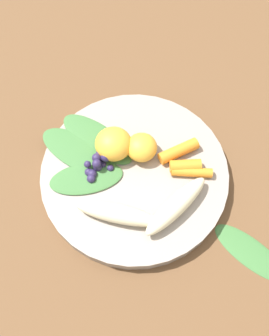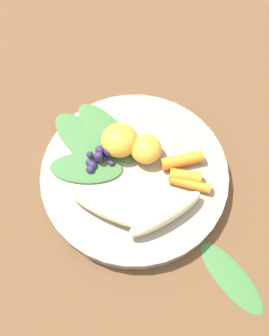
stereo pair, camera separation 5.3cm
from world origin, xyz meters
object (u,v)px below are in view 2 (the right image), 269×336
at_px(orange_segment_near, 119,140).
at_px(kale_leaf_stray, 232,277).
at_px(bowl, 134,174).
at_px(banana_peeled_right, 106,208).
at_px(banana_peeled_left, 165,214).

relative_size(orange_segment_near, kale_leaf_stray, 0.47).
relative_size(bowl, banana_peeled_right, 2.40).
bearing_deg(banana_peeled_right, bowl, 83.86).
bearing_deg(banana_peeled_right, banana_peeled_left, 20.41).
xyz_separation_m(banana_peeled_left, kale_leaf_stray, (-0.11, 0.05, -0.03)).
distance_m(bowl, banana_peeled_left, 0.09).
relative_size(banana_peeled_left, banana_peeled_right, 1.00).
bearing_deg(banana_peeled_left, orange_segment_near, 88.60).
bearing_deg(banana_peeled_left, bowl, 89.26).
height_order(banana_peeled_right, kale_leaf_stray, banana_peeled_right).
xyz_separation_m(orange_segment_near, kale_leaf_stray, (-0.20, 0.14, -0.04)).
height_order(bowl, orange_segment_near, orange_segment_near).
bearing_deg(kale_leaf_stray, banana_peeled_right, -153.34).
bearing_deg(banana_peeled_right, orange_segment_near, 106.51).
height_order(bowl, kale_leaf_stray, bowl).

